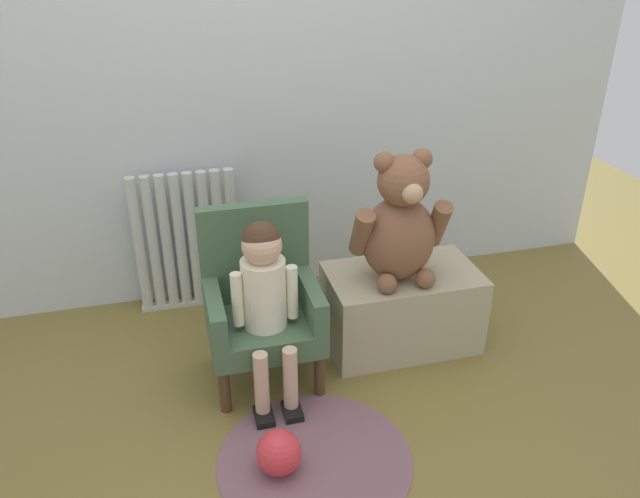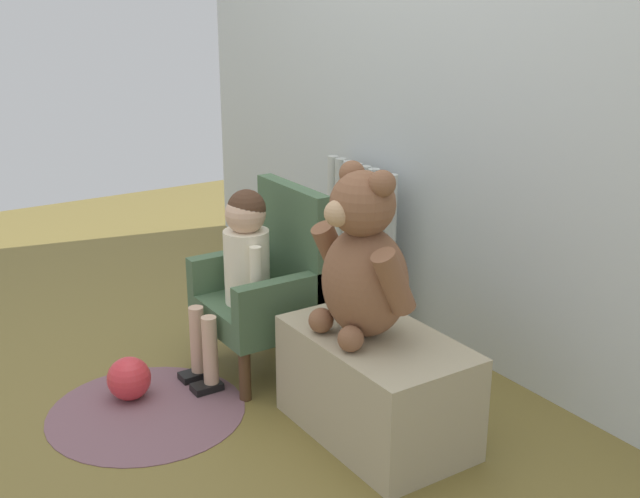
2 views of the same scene
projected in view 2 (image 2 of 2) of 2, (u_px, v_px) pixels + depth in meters
ground_plane at (168, 408)px, 2.84m from camera, size 6.00×6.00×0.00m
back_wall at (442, 46)px, 3.08m from camera, size 3.80×0.05×2.40m
radiator at (360, 241)px, 3.56m from camera, size 0.50×0.05×0.69m
child_armchair at (269, 285)px, 3.05m from camera, size 0.44×0.38×0.71m
child_figure at (241, 257)px, 2.95m from camera, size 0.25×0.35×0.72m
low_bench at (376, 386)px, 2.63m from camera, size 0.65×0.38×0.35m
large_teddy_bear at (363, 263)px, 2.51m from camera, size 0.40×0.28×0.56m
floor_rug at (147, 411)px, 2.81m from camera, size 0.69×0.69×0.01m
toy_ball at (129, 379)px, 2.88m from camera, size 0.16×0.16×0.16m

